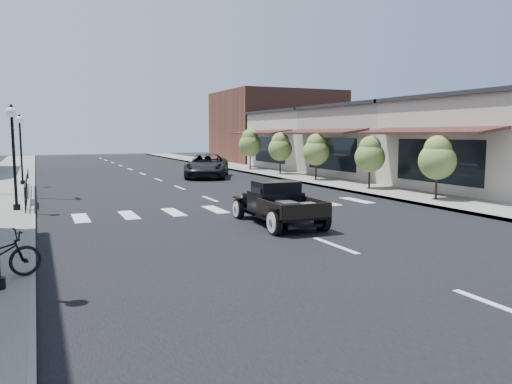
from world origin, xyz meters
name	(u,v)px	position (x,y,z in m)	size (l,w,h in m)	color
ground	(282,226)	(0.00, 0.00, 0.00)	(120.00, 120.00, 0.00)	black
road	(166,183)	(0.00, 15.00, 0.01)	(14.00, 80.00, 0.02)	black
road_markings	(190,192)	(0.00, 10.00, 0.00)	(12.00, 60.00, 0.06)	silver
sidewalk_left	(3,188)	(-8.50, 15.00, 0.07)	(3.00, 80.00, 0.15)	gray
sidewalk_right	(295,177)	(8.50, 15.00, 0.07)	(3.00, 80.00, 0.15)	gray
storefront_mid	(396,143)	(15.00, 13.00, 2.25)	(10.00, 9.00, 4.50)	#ADA391
storefront_far	(324,141)	(15.00, 22.00, 2.25)	(10.00, 9.00, 4.50)	#B7AB9A
far_building_right	(276,127)	(15.50, 32.00, 3.50)	(11.00, 10.00, 7.00)	brown
railing	(27,185)	(-7.30, 10.00, 0.65)	(0.08, 10.00, 1.00)	black
banner	(29,195)	(-7.22, 8.00, 0.45)	(0.04, 2.20, 0.60)	silver
lamp_post_b	(14,157)	(-7.60, 6.00, 2.03)	(0.36, 0.36, 3.76)	black
lamp_post_c	(21,149)	(-7.60, 16.00, 2.03)	(0.36, 0.36, 3.76)	black
small_tree_a	(437,169)	(8.30, 2.23, 1.42)	(1.53, 1.53, 2.55)	olive
small_tree_b	(370,163)	(8.30, 6.79, 1.40)	(1.50, 1.50, 2.50)	olive
small_tree_c	(316,157)	(8.30, 11.99, 1.46)	(1.57, 1.57, 2.61)	olive
small_tree_d	(280,154)	(8.30, 16.73, 1.50)	(1.62, 1.62, 2.69)	olive
small_tree_e	(250,150)	(8.30, 21.92, 1.63)	(1.77, 1.77, 2.95)	olive
hotrod_pickup	(278,203)	(-0.02, 0.22, 0.70)	(1.89, 4.06, 1.41)	black
second_car	(207,166)	(3.27, 17.29, 0.76)	(2.52, 5.47, 1.52)	black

